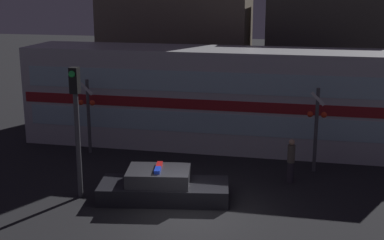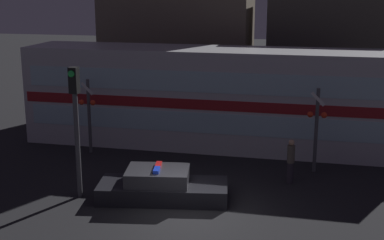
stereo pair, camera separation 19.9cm
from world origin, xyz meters
name	(u,v)px [view 2 (the right image)]	position (x,y,z in m)	size (l,w,h in m)	color
ground_plane	(188,217)	(0.00, 0.00, 0.00)	(120.00, 120.00, 0.00)	black
train	(214,98)	(-0.68, 8.19, 2.28)	(17.68, 3.21, 4.57)	silver
police_car	(162,187)	(-1.25, 1.26, 0.45)	(4.75, 2.48, 1.24)	black
pedestrian	(291,161)	(3.10, 3.89, 0.89)	(0.29, 0.29, 1.72)	#2D2833
crossing_signal_near	(316,126)	(4.00, 5.37, 1.94)	(0.77, 0.34, 3.44)	#4C4C51
crossing_signal_far	(89,112)	(-5.89, 5.74, 1.90)	(0.77, 0.34, 3.36)	#4C4C51
traffic_light_corner	(76,117)	(-4.18, 0.84, 2.96)	(0.30, 0.46, 4.68)	#4C4C51
building_left	(178,22)	(-4.03, 14.62, 5.32)	(8.43, 4.19, 10.63)	#726656
building_center	(335,48)	(4.92, 15.58, 3.94)	(7.41, 4.72, 7.87)	#47423D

